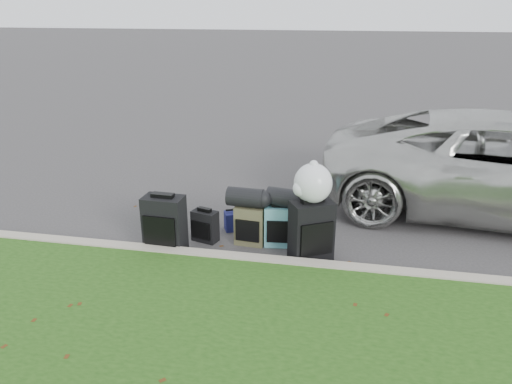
% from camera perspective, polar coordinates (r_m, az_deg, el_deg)
% --- Properties ---
extents(ground, '(120.00, 120.00, 0.00)m').
position_cam_1_polar(ground, '(7.21, 0.48, -4.70)').
color(ground, '#383535').
rests_on(ground, ground).
extents(curb, '(120.00, 0.18, 0.15)m').
position_cam_1_polar(curb, '(6.30, -1.21, -7.91)').
color(curb, '#9E937F').
rests_on(curb, ground).
extents(suv, '(5.86, 3.21, 1.56)m').
position_cam_1_polar(suv, '(8.54, 27.23, 2.63)').
color(suv, '#B7B7B2').
rests_on(suv, ground).
extents(suitcase_small_black, '(0.39, 0.28, 0.44)m').
position_cam_1_polar(suitcase_small_black, '(6.94, -5.83, -3.88)').
color(suitcase_small_black, black).
rests_on(suitcase_small_black, ground).
extents(suitcase_large_black_left, '(0.54, 0.34, 0.76)m').
position_cam_1_polar(suitcase_large_black_left, '(6.69, -10.40, -3.60)').
color(suitcase_large_black_left, black).
rests_on(suitcase_large_black_left, ground).
extents(suitcase_olive, '(0.42, 0.28, 0.55)m').
position_cam_1_polar(suitcase_olive, '(6.80, -0.67, -3.79)').
color(suitcase_olive, '#3C3B25').
rests_on(suitcase_olive, ground).
extents(suitcase_teal, '(0.42, 0.28, 0.56)m').
position_cam_1_polar(suitcase_teal, '(6.76, 2.67, -3.89)').
color(suitcase_teal, teal).
rests_on(suitcase_teal, ground).
extents(suitcase_large_black_right, '(0.61, 0.53, 0.78)m').
position_cam_1_polar(suitcase_large_black_right, '(6.39, 6.34, -4.44)').
color(suitcase_large_black_right, black).
rests_on(suitcase_large_black_right, ground).
extents(tote_green, '(0.33, 0.28, 0.35)m').
position_cam_1_polar(tote_green, '(7.71, -10.73, -1.93)').
color(tote_green, '#186D2B').
rests_on(tote_green, ground).
extents(tote_navy, '(0.32, 0.29, 0.27)m').
position_cam_1_polar(tote_navy, '(7.27, -2.57, -3.31)').
color(tote_navy, '#16194F').
rests_on(tote_navy, ground).
extents(duffel_left, '(0.50, 0.29, 0.26)m').
position_cam_1_polar(duffel_left, '(6.65, -1.23, -0.62)').
color(duffel_left, black).
rests_on(duffel_left, suitcase_olive).
extents(duffel_right, '(0.49, 0.33, 0.25)m').
position_cam_1_polar(duffel_right, '(6.62, 3.24, -0.64)').
color(duffel_right, black).
rests_on(duffel_right, suitcase_teal).
extents(trash_bag, '(0.48, 0.48, 0.48)m').
position_cam_1_polar(trash_bag, '(6.18, 6.53, 1.01)').
color(trash_bag, white).
rests_on(trash_bag, suitcase_large_black_right).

